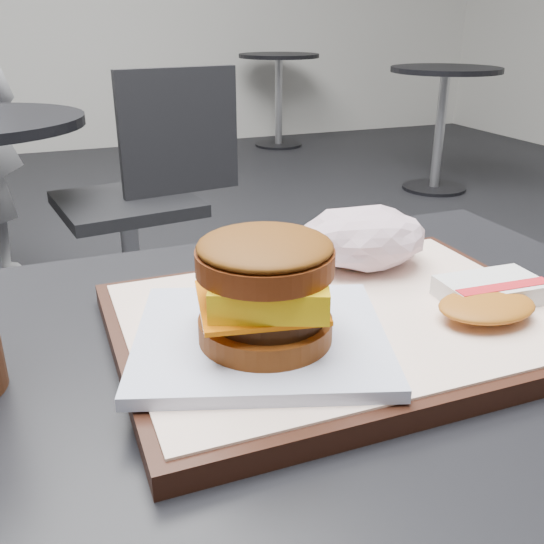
{
  "coord_description": "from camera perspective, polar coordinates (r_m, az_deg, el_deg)",
  "views": [
    {
      "loc": [
        -0.16,
        -0.38,
        1.02
      ],
      "look_at": [
        0.01,
        0.04,
        0.83
      ],
      "focal_mm": 40.0,
      "sensor_mm": 36.0,
      "label": 1
    }
  ],
  "objects": [
    {
      "name": "serving_tray",
      "position": [
        0.53,
        6.55,
        -4.78
      ],
      "size": [
        0.38,
        0.28,
        0.02
      ],
      "color": "black",
      "rests_on": "customer_table"
    },
    {
      "name": "breakfast_sandwich",
      "position": [
        0.45,
        -0.72,
        -2.73
      ],
      "size": [
        0.23,
        0.22,
        0.09
      ],
      "color": "white",
      "rests_on": "serving_tray"
    },
    {
      "name": "hash_brown",
      "position": [
        0.55,
        19.77,
        -2.2
      ],
      "size": [
        0.12,
        0.09,
        0.02
      ],
      "color": "silver",
      "rests_on": "serving_tray"
    },
    {
      "name": "bg_table_far",
      "position": [
        5.27,
        0.64,
        17.82
      ],
      "size": [
        0.66,
        0.66,
        0.75
      ],
      "color": "black",
      "rests_on": "ground"
    },
    {
      "name": "neighbor_chair",
      "position": [
        2.05,
        -11.79,
        7.85
      ],
      "size": [
        0.63,
        0.47,
        0.88
      ],
      "color": "#96969B",
      "rests_on": "ground"
    },
    {
      "name": "bg_table_near",
      "position": [
        3.98,
        15.8,
        15.38
      ],
      "size": [
        0.66,
        0.66,
        0.75
      ],
      "color": "black",
      "rests_on": "ground"
    },
    {
      "name": "crumpled_wrapper",
      "position": [
        0.61,
        8.65,
        3.21
      ],
      "size": [
        0.13,
        0.1,
        0.06
      ],
      "primitive_type": null,
      "color": "silver",
      "rests_on": "serving_tray"
    }
  ]
}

